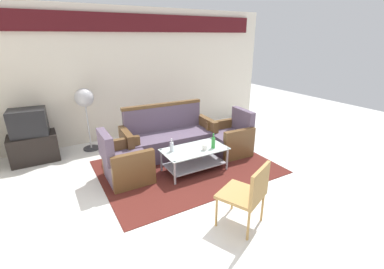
% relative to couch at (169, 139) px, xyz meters
% --- Properties ---
extents(ground_plane, '(14.00, 14.00, 0.00)m').
position_rel_couch_xyz_m(ground_plane, '(0.09, -1.59, -0.32)').
color(ground_plane, white).
extents(wall_back, '(6.52, 0.19, 2.80)m').
position_rel_couch_xyz_m(wall_back, '(0.09, 1.46, 1.16)').
color(wall_back, silver).
rests_on(wall_back, ground).
extents(rug, '(2.96, 2.20, 0.01)m').
position_rel_couch_xyz_m(rug, '(0.02, -0.71, -0.31)').
color(rug, '#511E19').
rests_on(rug, ground).
extents(couch, '(1.83, 0.82, 0.96)m').
position_rel_couch_xyz_m(couch, '(0.00, 0.00, 0.00)').
color(couch, '#5B4C60').
rests_on(couch, rug).
extents(armchair_left, '(0.70, 0.76, 0.85)m').
position_rel_couch_xyz_m(armchair_left, '(-1.05, -0.58, -0.03)').
color(armchair_left, '#5B4C60').
rests_on(armchair_left, rug).
extents(armchair_right, '(0.74, 0.80, 0.85)m').
position_rel_couch_xyz_m(armchair_right, '(1.08, -0.58, -0.03)').
color(armchair_right, '#5B4C60').
rests_on(armchair_right, rug).
extents(coffee_table, '(1.10, 0.60, 0.40)m').
position_rel_couch_xyz_m(coffee_table, '(0.07, -0.88, -0.04)').
color(coffee_table, silver).
rests_on(coffee_table, rug).
extents(bottle_green, '(0.07, 0.07, 0.27)m').
position_rel_couch_xyz_m(bottle_green, '(0.37, -1.00, 0.20)').
color(bottle_green, '#2D8C38').
rests_on(bottle_green, coffee_table).
extents(bottle_clear, '(0.06, 0.06, 0.23)m').
position_rel_couch_xyz_m(bottle_clear, '(-0.31, -0.77, 0.18)').
color(bottle_clear, silver).
rests_on(bottle_clear, coffee_table).
extents(cup, '(0.08, 0.08, 0.10)m').
position_rel_couch_xyz_m(cup, '(0.19, -1.00, 0.14)').
color(cup, silver).
rests_on(cup, coffee_table).
extents(tv_stand, '(0.80, 0.50, 0.52)m').
position_rel_couch_xyz_m(tv_stand, '(-2.31, 0.96, -0.06)').
color(tv_stand, black).
rests_on(tv_stand, ground).
extents(television, '(0.64, 0.50, 0.48)m').
position_rel_couch_xyz_m(television, '(-2.31, 0.96, 0.44)').
color(television, black).
rests_on(television, tv_stand).
extents(pedestal_fan, '(0.36, 0.36, 1.27)m').
position_rel_couch_xyz_m(pedestal_fan, '(-1.31, 1.01, 0.70)').
color(pedestal_fan, '#2D2D33').
rests_on(pedestal_fan, ground).
extents(wicker_chair, '(0.63, 0.63, 0.84)m').
position_rel_couch_xyz_m(wicker_chair, '(-0.12, -2.44, 0.18)').
color(wicker_chair, '#AD844C').
rests_on(wicker_chair, ground).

